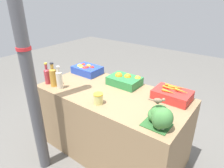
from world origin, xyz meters
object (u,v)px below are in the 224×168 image
(apple_crate, at_px, (87,69))
(pickle_jar, at_px, (98,99))
(carrot_crate, at_px, (172,94))
(juice_bottle_ruby, at_px, (47,75))
(broccoli_pile, at_px, (160,116))
(juice_bottle_amber, at_px, (53,76))
(orange_crate, at_px, (125,80))
(sparrow_bird, at_px, (158,100))
(support_pole, at_px, (26,59))
(juice_bottle_cloudy, at_px, (59,79))

(apple_crate, height_order, pickle_jar, apple_crate)
(carrot_crate, relative_size, juice_bottle_ruby, 1.42)
(apple_crate, relative_size, broccoli_pile, 1.48)
(juice_bottle_ruby, height_order, juice_bottle_amber, juice_bottle_amber)
(broccoli_pile, bearing_deg, pickle_jar, -177.70)
(orange_crate, relative_size, carrot_crate, 1.00)
(orange_crate, distance_m, juice_bottle_ruby, 0.91)
(juice_bottle_amber, distance_m, sparrow_bird, 1.27)
(orange_crate, xyz_separation_m, sparrow_bird, (0.64, -0.48, 0.16))
(broccoli_pile, bearing_deg, orange_crate, 143.49)
(apple_crate, xyz_separation_m, sparrow_bird, (1.23, -0.47, 0.16))
(support_pole, height_order, sparrow_bird, support_pole)
(juice_bottle_amber, height_order, pickle_jar, juice_bottle_amber)
(carrot_crate, distance_m, broccoli_pile, 0.50)
(orange_crate, height_order, broccoli_pile, broccoli_pile)
(juice_bottle_cloudy, bearing_deg, juice_bottle_amber, 180.00)
(juice_bottle_amber, distance_m, pickle_jar, 0.67)
(broccoli_pile, relative_size, juice_bottle_amber, 0.87)
(orange_crate, bearing_deg, sparrow_bird, -37.26)
(juice_bottle_amber, bearing_deg, orange_crate, 39.75)
(apple_crate, bearing_deg, broccoli_pile, -20.98)
(apple_crate, xyz_separation_m, orange_crate, (0.60, 0.01, 0.00))
(broccoli_pile, relative_size, pickle_jar, 2.27)
(juice_bottle_ruby, bearing_deg, carrot_crate, 21.43)
(support_pole, xyz_separation_m, juice_bottle_ruby, (-0.28, 0.38, -0.34))
(apple_crate, distance_m, broccoli_pile, 1.35)
(support_pole, bearing_deg, orange_crate, 62.66)
(orange_crate, distance_m, juice_bottle_cloudy, 0.74)
(sparrow_bird, bearing_deg, apple_crate, 132.20)
(apple_crate, height_order, broccoli_pile, broccoli_pile)
(sparrow_bird, bearing_deg, orange_crate, 115.99)
(support_pole, height_order, juice_bottle_cloudy, support_pole)
(support_pole, relative_size, pickle_jar, 23.20)
(sparrow_bird, bearing_deg, carrot_crate, 70.22)
(orange_crate, xyz_separation_m, juice_bottle_amber, (-0.63, -0.52, 0.06))
(orange_crate, height_order, sparrow_bird, sparrow_bird)
(broccoli_pile, relative_size, juice_bottle_ruby, 0.96)
(apple_crate, distance_m, juice_bottle_cloudy, 0.52)
(juice_bottle_ruby, xyz_separation_m, juice_bottle_amber, (0.11, 0.00, 0.01))
(juice_bottle_ruby, xyz_separation_m, sparrow_bird, (1.38, 0.04, 0.12))
(carrot_crate, height_order, juice_bottle_cloudy, juice_bottle_cloudy)
(juice_bottle_cloudy, bearing_deg, sparrow_bird, 1.82)
(orange_crate, distance_m, broccoli_pile, 0.83)
(support_pole, xyz_separation_m, juice_bottle_cloudy, (-0.06, 0.38, -0.33))
(orange_crate, xyz_separation_m, juice_bottle_ruby, (-0.74, -0.52, 0.05))
(juice_bottle_amber, bearing_deg, carrot_crate, 23.23)
(juice_bottle_amber, bearing_deg, sparrow_bird, 1.67)
(carrot_crate, height_order, broccoli_pile, broccoli_pile)
(pickle_jar, distance_m, sparrow_bird, 0.62)
(juice_bottle_amber, relative_size, juice_bottle_cloudy, 1.07)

